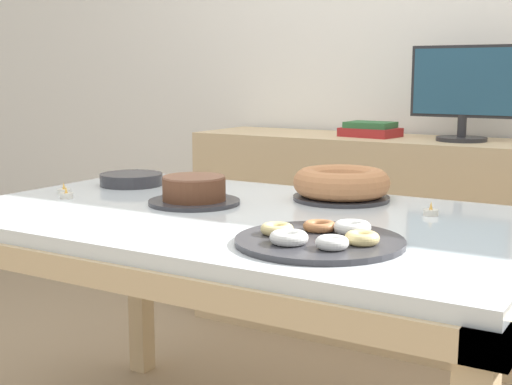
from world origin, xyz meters
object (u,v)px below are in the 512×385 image
(cake_chocolate_round, at_px, (194,192))
(tealight_near_front, at_px, (431,212))
(pastry_platter, at_px, (321,239))
(plate_stack, at_px, (131,179))
(tealight_right_edge, at_px, (64,191))
(book_stack, at_px, (370,130))
(computer_monitor, at_px, (463,93))
(tealight_near_cakes, at_px, (66,195))
(cake_golden_bundt, at_px, (341,184))

(cake_chocolate_round, bearing_deg, tealight_near_front, 16.51)
(pastry_platter, height_order, tealight_near_front, pastry_platter)
(plate_stack, bearing_deg, cake_chocolate_round, -24.22)
(tealight_right_edge, bearing_deg, book_stack, 69.22)
(cake_chocolate_round, relative_size, pastry_platter, 0.70)
(computer_monitor, height_order, plate_stack, computer_monitor)
(book_stack, bearing_deg, tealight_near_cakes, -107.81)
(book_stack, height_order, cake_golden_bundt, book_stack)
(computer_monitor, height_order, cake_golden_bundt, computer_monitor)
(computer_monitor, xyz_separation_m, cake_golden_bundt, (-0.10, -0.94, -0.25))
(computer_monitor, relative_size, cake_chocolate_round, 1.60)
(book_stack, distance_m, tealight_near_cakes, 1.42)
(computer_monitor, bearing_deg, cake_chocolate_round, -109.54)
(book_stack, height_order, tealight_near_front, book_stack)
(book_stack, distance_m, pastry_platter, 1.56)
(book_stack, relative_size, pastry_platter, 0.66)
(tealight_right_edge, bearing_deg, tealight_near_cakes, -39.02)
(cake_chocolate_round, relative_size, cake_golden_bundt, 0.92)
(pastry_platter, relative_size, plate_stack, 1.80)
(computer_monitor, distance_m, pastry_platter, 1.51)
(pastry_platter, xyz_separation_m, plate_stack, (-0.92, 0.43, 0.01))
(tealight_near_cakes, xyz_separation_m, tealight_near_front, (1.03, 0.31, 0.00))
(book_stack, relative_size, tealight_near_cakes, 6.26)
(computer_monitor, relative_size, book_stack, 1.69)
(book_stack, distance_m, cake_golden_bundt, 0.99)
(pastry_platter, bearing_deg, tealight_near_front, 76.41)
(cake_chocolate_round, bearing_deg, cake_golden_bundt, 39.63)
(plate_stack, bearing_deg, tealight_right_edge, -103.83)
(cake_chocolate_round, height_order, plate_stack, cake_chocolate_round)
(tealight_near_front, xyz_separation_m, tealight_right_edge, (-1.09, -0.26, 0.00))
(plate_stack, bearing_deg, pastry_platter, -25.16)
(pastry_platter, bearing_deg, cake_chocolate_round, 154.16)
(cake_chocolate_round, relative_size, tealight_near_front, 6.64)
(book_stack, bearing_deg, plate_stack, -112.34)
(computer_monitor, bearing_deg, book_stack, 179.80)
(book_stack, xyz_separation_m, cake_chocolate_round, (-0.04, -1.22, -0.10))
(computer_monitor, bearing_deg, tealight_near_cakes, -121.45)
(cake_golden_bundt, bearing_deg, plate_stack, -171.75)
(tealight_right_edge, bearing_deg, cake_golden_bundt, 24.19)
(computer_monitor, relative_size, tealight_right_edge, 10.60)
(cake_chocolate_round, relative_size, tealight_right_edge, 6.64)
(computer_monitor, relative_size, cake_golden_bundt, 1.47)
(cake_golden_bundt, relative_size, tealight_right_edge, 7.20)
(book_stack, height_order, pastry_platter, book_stack)
(pastry_platter, bearing_deg, tealight_near_cakes, 171.65)
(pastry_platter, relative_size, tealight_near_cakes, 9.43)
(cake_chocolate_round, distance_m, tealight_near_front, 0.67)
(book_stack, bearing_deg, cake_chocolate_round, -92.05)
(plate_stack, distance_m, tealight_near_front, 1.03)
(cake_chocolate_round, bearing_deg, plate_stack, 155.78)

